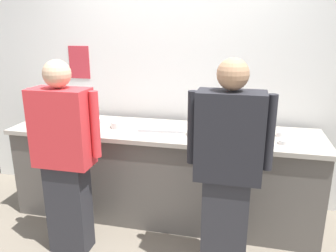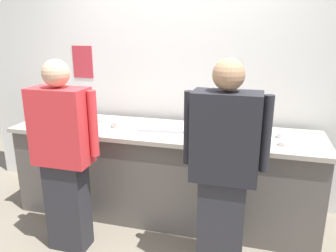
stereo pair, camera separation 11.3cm
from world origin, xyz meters
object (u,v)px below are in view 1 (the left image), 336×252
(ramekin_green_sauce, at_px, (69,127))
(ramekin_yellow_sauce, at_px, (285,142))
(chef_center, at_px, (228,168))
(deli_cup, at_px, (234,123))
(ramekin_orange_sauce, at_px, (281,134))
(sheet_tray, at_px, (163,127))
(squeeze_bottle_primary, at_px, (249,128))
(plate_stack_front, at_px, (122,124))
(mixing_bowl_steel, at_px, (71,115))
(plate_stack_rear, at_px, (199,131))
(chef_near_left, at_px, (65,156))
(ramekin_red_sauce, at_px, (102,120))

(ramekin_green_sauce, relative_size, ramekin_yellow_sauce, 1.04)
(chef_center, distance_m, deli_cup, 0.91)
(ramekin_orange_sauce, relative_size, ramekin_green_sauce, 0.82)
(sheet_tray, bearing_deg, squeeze_bottle_primary, -9.72)
(plate_stack_front, bearing_deg, mixing_bowl_steel, 170.10)
(plate_stack_rear, distance_m, ramekin_green_sauce, 1.24)
(chef_center, relative_size, plate_stack_front, 7.80)
(chef_near_left, relative_size, ramekin_green_sauce, 15.31)
(mixing_bowl_steel, distance_m, ramekin_orange_sauce, 2.08)
(deli_cup, bearing_deg, ramekin_orange_sauce, -20.13)
(chef_near_left, height_order, deli_cup, chef_near_left)
(plate_stack_front, height_order, ramekin_red_sauce, plate_stack_front)
(chef_center, distance_m, sheet_tray, 1.00)
(ramekin_orange_sauce, relative_size, ramekin_yellow_sauce, 0.85)
(plate_stack_rear, xyz_separation_m, deli_cup, (0.29, 0.29, 0.01))
(deli_cup, bearing_deg, chef_center, -90.15)
(mixing_bowl_steel, height_order, deli_cup, mixing_bowl_steel)
(chef_center, relative_size, ramekin_green_sauce, 15.67)
(chef_center, bearing_deg, plate_stack_rear, 115.22)
(ramekin_green_sauce, distance_m, ramekin_red_sauce, 0.36)
(mixing_bowl_steel, xyz_separation_m, squeeze_bottle_primary, (1.79, -0.18, 0.04))
(squeeze_bottle_primary, bearing_deg, ramekin_green_sauce, -176.91)
(squeeze_bottle_primary, bearing_deg, sheet_tray, 170.28)
(sheet_tray, xyz_separation_m, deli_cup, (0.66, 0.16, 0.04))
(plate_stack_rear, xyz_separation_m, mixing_bowl_steel, (-1.37, 0.18, 0.02))
(plate_stack_front, height_order, ramekin_green_sauce, plate_stack_front)
(chef_near_left, relative_size, ramekin_yellow_sauce, 15.86)
(chef_center, relative_size, ramekin_yellow_sauce, 16.24)
(sheet_tray, xyz_separation_m, squeeze_bottle_primary, (0.79, -0.14, 0.08))
(chef_center, height_order, sheet_tray, chef_center)
(ramekin_orange_sauce, distance_m, ramekin_yellow_sauce, 0.20)
(plate_stack_front, bearing_deg, plate_stack_rear, -5.62)
(ramekin_yellow_sauce, bearing_deg, mixing_bowl_steel, 173.21)
(plate_stack_front, relative_size, plate_stack_rear, 1.01)
(ramekin_green_sauce, distance_m, ramekin_yellow_sauce, 1.95)
(ramekin_orange_sauce, height_order, ramekin_red_sauce, ramekin_orange_sauce)
(plate_stack_rear, height_order, ramekin_red_sauce, plate_stack_rear)
(plate_stack_rear, distance_m, mixing_bowl_steel, 1.38)
(plate_stack_front, bearing_deg, deli_cup, 11.39)
(mixing_bowl_steel, bearing_deg, ramekin_yellow_sauce, -6.79)
(ramekin_yellow_sauce, bearing_deg, ramekin_green_sauce, -179.24)
(plate_stack_front, relative_size, deli_cup, 2.15)
(squeeze_bottle_primary, bearing_deg, mixing_bowl_steel, 174.13)
(mixing_bowl_steel, xyz_separation_m, ramekin_orange_sauce, (2.08, -0.04, -0.03))
(chef_center, bearing_deg, deli_cup, 89.85)
(chef_near_left, relative_size, chef_center, 0.98)
(plate_stack_rear, relative_size, mixing_bowl_steel, 0.66)
(squeeze_bottle_primary, bearing_deg, chef_near_left, -156.24)
(squeeze_bottle_primary, xyz_separation_m, deli_cup, (-0.13, 0.29, -0.04))
(chef_near_left, relative_size, mixing_bowl_steel, 5.06)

